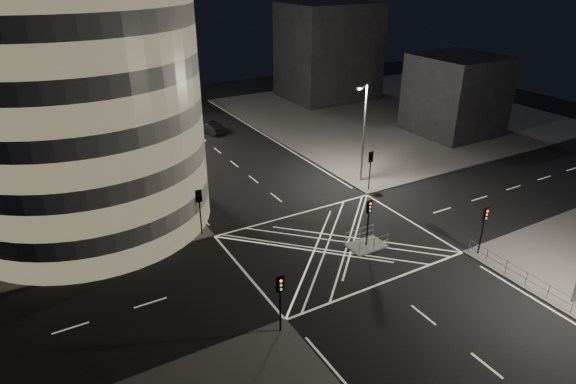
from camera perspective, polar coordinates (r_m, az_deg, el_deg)
ground at (r=39.34m, az=5.58°, el=-6.19°), size 120.00×120.00×0.00m
sidewalk_far_right at (r=75.69m, az=12.04°, el=9.14°), size 42.00×42.00×0.15m
central_island at (r=39.36m, az=9.24°, el=-6.29°), size 3.00×2.00×0.15m
building_right_far at (r=82.26m, az=4.75°, el=16.29°), size 14.00×12.00×15.00m
building_right_near at (r=67.65m, az=19.26°, el=10.85°), size 10.00×10.00×10.00m
building_far_end at (r=87.31m, az=-19.85°, el=16.37°), size 18.00×8.00×18.00m
tree_a at (r=40.68m, az=-13.91°, el=0.94°), size 3.99×3.99×6.35m
tree_b at (r=45.96m, az=-16.16°, el=4.02°), size 4.18×4.18×6.83m
tree_c at (r=51.37m, az=-17.96°, el=6.55°), size 4.72×4.72×7.59m
tree_d at (r=56.82m, az=-19.47°, el=8.91°), size 5.26×5.26×8.68m
tree_e at (r=62.95m, az=-20.40°, el=8.76°), size 3.85×3.85×6.27m
traffic_signal_fl at (r=39.74m, az=-10.46°, el=-1.37°), size 0.55×0.22×4.00m
traffic_signal_nl at (r=29.03m, az=-0.94°, el=-11.95°), size 0.55×0.22×4.00m
traffic_signal_fr at (r=47.73m, az=9.75°, el=3.35°), size 0.55×0.22×4.00m
traffic_signal_nr at (r=39.26m, az=22.21°, el=-3.32°), size 0.55×0.22×4.00m
traffic_signal_island at (r=37.97m, az=9.53°, el=-2.63°), size 0.55×0.22×4.00m
street_lamp_left_near at (r=43.13m, az=-13.92°, el=4.28°), size 1.25×0.25×10.00m
street_lamp_left_far at (r=59.92m, az=-19.04°, el=9.52°), size 1.25×0.25×10.00m
street_lamp_right_far at (r=48.82m, az=8.94°, el=7.19°), size 1.25×0.25×10.00m
railing_near_right at (r=37.52m, az=27.43°, el=-9.77°), size 0.06×11.70×1.10m
railing_island_south at (r=38.46m, az=10.13°, el=-6.09°), size 2.80×0.06×1.10m
railing_island_north at (r=39.64m, az=8.50°, el=-4.94°), size 2.80×0.06×1.10m
sedan at (r=65.86m, az=-9.40°, el=7.59°), size 3.10×5.03×1.56m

